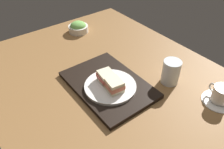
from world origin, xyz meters
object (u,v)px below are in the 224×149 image
at_px(salad_bowl, 78,27).
at_px(drinking_glass, 171,72).
at_px(sandwich_plate, 110,86).
at_px(sandwich_far, 114,85).
at_px(sandwich_near, 106,77).
at_px(coffee_cup, 220,96).

relative_size(salad_bowl, drinking_glass, 1.06).
xyz_separation_m(sandwich_plate, salad_bowl, (-0.54, 0.16, 0.00)).
bearing_deg(drinking_glass, sandwich_plate, -114.73).
xyz_separation_m(sandwich_far, drinking_glass, (0.08, 0.25, -0.00)).
distance_m(sandwich_near, drinking_glass, 0.28).
bearing_deg(sandwich_far, coffee_cup, 47.84).
xyz_separation_m(sandwich_plate, sandwich_near, (-0.03, 0.00, 0.03)).
height_order(sandwich_near, salad_bowl, sandwich_near).
relative_size(coffee_cup, drinking_glass, 1.21).
relative_size(sandwich_far, coffee_cup, 0.59).
relative_size(salad_bowl, coffee_cup, 0.88).
relative_size(sandwich_far, salad_bowl, 0.67).
distance_m(sandwich_near, sandwich_far, 0.06).
relative_size(sandwich_near, coffee_cup, 0.60).
distance_m(salad_bowl, coffee_cup, 0.87).
relative_size(sandwich_plate, drinking_glass, 1.98).
relative_size(sandwich_plate, sandwich_near, 2.73).
xyz_separation_m(sandwich_plate, coffee_cup, (0.32, 0.31, 0.01)).
xyz_separation_m(sandwich_plate, drinking_glass, (0.11, 0.25, 0.03)).
bearing_deg(sandwich_near, drinking_glass, 59.04).
bearing_deg(sandwich_plate, sandwich_far, -6.20).
bearing_deg(sandwich_near, sandwich_far, -6.20).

